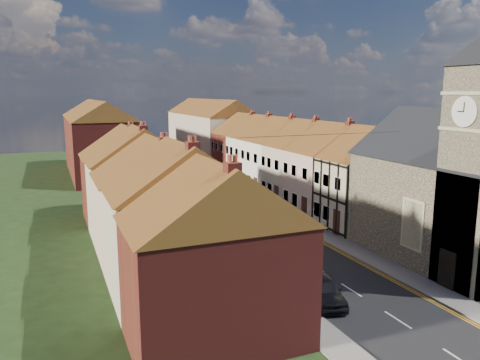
% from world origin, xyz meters
% --- Properties ---
extents(ground, '(160.00, 160.00, 0.00)m').
position_xyz_m(ground, '(0.00, 0.00, 0.00)').
color(ground, '#243E1A').
rests_on(ground, ground).
extents(road, '(7.00, 90.00, 0.02)m').
position_xyz_m(road, '(0.00, 30.00, 0.01)').
color(road, black).
rests_on(road, ground).
extents(pavement_left, '(1.80, 90.00, 0.12)m').
position_xyz_m(pavement_left, '(-4.40, 30.00, 0.06)').
color(pavement_left, gray).
rests_on(pavement_left, ground).
extents(pavement_right, '(1.80, 90.00, 0.12)m').
position_xyz_m(pavement_right, '(4.40, 30.00, 0.06)').
color(pavement_right, gray).
rests_on(pavement_right, ground).
extents(church, '(11.25, 14.25, 15.20)m').
position_xyz_m(church, '(9.36, 3.32, 5.88)').
color(church, '#373027').
rests_on(church, ground).
extents(cottage_r_tudor, '(8.30, 5.20, 9.00)m').
position_xyz_m(cottage_r_tudor, '(9.27, 12.70, 4.47)').
color(cottage_r_tudor, beige).
rests_on(cottage_r_tudor, ground).
extents(cottage_r_white_near, '(8.30, 6.00, 9.00)m').
position_xyz_m(cottage_r_white_near, '(9.30, 18.10, 4.47)').
color(cottage_r_white_near, '#FFE5C9').
rests_on(cottage_r_white_near, ground).
extents(cottage_r_cream_mid, '(8.30, 5.20, 9.00)m').
position_xyz_m(cottage_r_cream_mid, '(9.30, 23.50, 4.48)').
color(cottage_r_cream_mid, beige).
rests_on(cottage_r_cream_mid, ground).
extents(cottage_r_pink, '(8.30, 6.00, 9.00)m').
position_xyz_m(cottage_r_pink, '(9.30, 28.90, 4.47)').
color(cottage_r_pink, white).
rests_on(cottage_r_pink, ground).
extents(cottage_r_white_far, '(8.30, 5.20, 9.00)m').
position_xyz_m(cottage_r_white_far, '(9.30, 34.30, 4.48)').
color(cottage_r_white_far, white).
rests_on(cottage_r_white_far, ground).
extents(cottage_r_cream_far, '(8.30, 6.00, 9.00)m').
position_xyz_m(cottage_r_cream_far, '(9.30, 39.70, 4.47)').
color(cottage_r_cream_far, maroon).
rests_on(cottage_r_cream_far, ground).
extents(cottage_l_brick_near, '(8.30, 5.70, 8.80)m').
position_xyz_m(cottage_l_brick_near, '(-9.30, -0.25, 4.37)').
color(cottage_l_brick_near, maroon).
rests_on(cottage_l_brick_near, ground).
extents(cottage_l_cream, '(8.30, 6.30, 9.10)m').
position_xyz_m(cottage_l_cream, '(-9.30, 5.55, 4.52)').
color(cottage_l_cream, beige).
rests_on(cottage_l_cream, ground).
extents(cottage_l_white, '(8.30, 6.90, 8.80)m').
position_xyz_m(cottage_l_white, '(-9.30, 11.95, 4.37)').
color(cottage_l_white, '#FFE5C9').
rests_on(cottage_l_white, ground).
extents(cottage_l_brick_mid, '(8.30, 5.70, 9.10)m').
position_xyz_m(cottage_l_brick_mid, '(-9.30, 18.05, 4.53)').
color(cottage_l_brick_mid, beige).
rests_on(cottage_l_brick_mid, ground).
extents(cottage_l_pink, '(8.30, 6.30, 8.80)m').
position_xyz_m(cottage_l_pink, '(-9.30, 23.85, 4.37)').
color(cottage_l_pink, maroon).
rests_on(cottage_l_pink, ground).
extents(block_right_far, '(8.30, 24.20, 10.50)m').
position_xyz_m(block_right_far, '(9.30, 55.00, 5.29)').
color(block_right_far, beige).
rests_on(block_right_far, ground).
extents(block_left_far, '(8.30, 24.20, 10.50)m').
position_xyz_m(block_left_far, '(-9.30, 50.00, 5.29)').
color(block_left_far, maroon).
rests_on(block_left_far, ground).
extents(lamppost, '(0.88, 0.15, 6.00)m').
position_xyz_m(lamppost, '(-3.81, 20.00, 3.54)').
color(lamppost, black).
rests_on(lamppost, pavement_left).
extents(car_near, '(2.71, 4.57, 1.46)m').
position_xyz_m(car_near, '(-2.38, 1.33, 0.73)').
color(car_near, black).
rests_on(car_near, ground).
extents(car_mid, '(1.40, 3.89, 1.28)m').
position_xyz_m(car_mid, '(-3.20, 17.52, 0.64)').
color(car_mid, gray).
rests_on(car_mid, ground).
extents(car_far, '(3.03, 4.61, 1.24)m').
position_xyz_m(car_far, '(-2.10, 34.00, 0.62)').
color(car_far, navy).
rests_on(car_far, ground).
extents(car_distant, '(2.43, 4.26, 1.12)m').
position_xyz_m(car_distant, '(-3.20, 54.94, 0.56)').
color(car_distant, gray).
rests_on(car_distant, ground).
extents(pedestrian_left, '(0.69, 0.46, 1.89)m').
position_xyz_m(pedestrian_left, '(-5.10, 1.61, 1.07)').
color(pedestrian_left, black).
rests_on(pedestrian_left, pavement_left).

